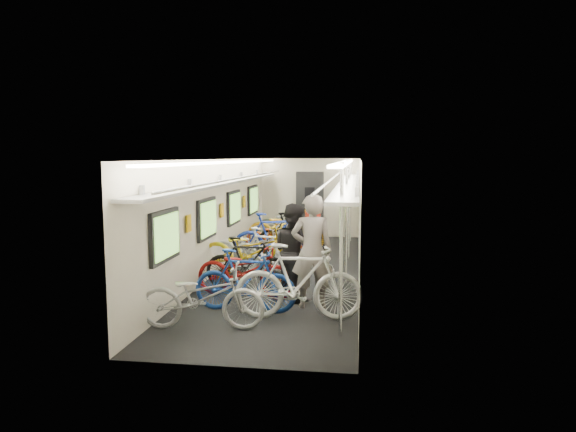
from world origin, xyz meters
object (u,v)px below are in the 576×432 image
(bicycle_0, at_px, (202,297))
(bicycle_1, at_px, (245,281))
(passenger_mid, at_px, (294,252))
(passenger_near, at_px, (312,251))
(backpack, at_px, (313,223))

(bicycle_0, xyz_separation_m, bicycle_1, (0.42, 0.89, 0.03))
(bicycle_0, relative_size, passenger_mid, 1.08)
(passenger_mid, bearing_deg, bicycle_1, 93.90)
(passenger_near, distance_m, passenger_mid, 0.57)
(bicycle_1, bearing_deg, passenger_near, -64.74)
(bicycle_1, distance_m, passenger_mid, 1.12)
(passenger_mid, xyz_separation_m, backpack, (0.29, 0.43, 0.45))
(passenger_mid, relative_size, backpack, 4.39)
(bicycle_1, bearing_deg, bicycle_0, 159.34)
(bicycle_1, relative_size, passenger_near, 0.90)
(passenger_near, height_order, passenger_mid, passenger_near)
(backpack, bearing_deg, passenger_mid, -124.24)
(bicycle_1, distance_m, passenger_near, 1.18)
(bicycle_1, xyz_separation_m, passenger_mid, (0.68, 0.83, 0.33))
(bicycle_1, xyz_separation_m, passenger_near, (1.03, 0.38, 0.43))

